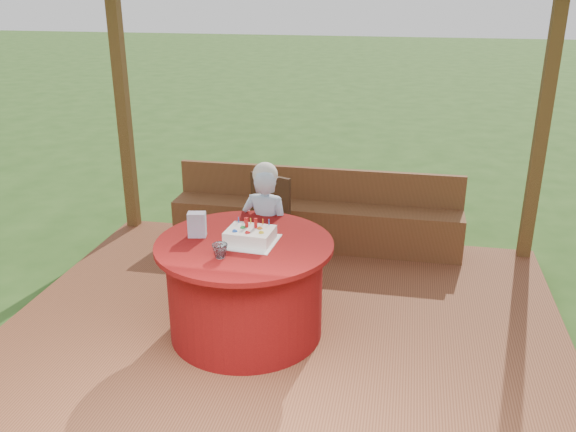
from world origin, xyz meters
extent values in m
plane|color=#294E1A|center=(0.00, 0.00, 0.00)|extent=(60.00, 60.00, 0.00)
cube|color=brown|center=(0.00, 0.00, 0.06)|extent=(4.50, 4.00, 0.12)
cube|color=brown|center=(-2.13, 1.88, 1.42)|extent=(0.12, 0.12, 2.60)
cube|color=brown|center=(2.13, 1.88, 1.42)|extent=(0.12, 0.12, 2.60)
cube|color=brown|center=(0.00, 1.70, 0.34)|extent=(3.00, 0.42, 0.45)
cube|color=brown|center=(0.00, 1.88, 0.75)|extent=(3.00, 0.06, 0.35)
cylinder|color=maroon|center=(-0.27, -0.09, 0.49)|extent=(1.19, 1.19, 0.74)
cylinder|color=maroon|center=(-0.27, -0.09, 0.88)|extent=(1.35, 1.35, 0.04)
cube|color=#3A2312|center=(-0.45, 1.06, 0.56)|extent=(0.58, 0.58, 0.05)
cylinder|color=#3A2312|center=(-0.68, 0.96, 0.34)|extent=(0.04, 0.04, 0.44)
cylinder|color=#3A2312|center=(-0.35, 0.83, 0.34)|extent=(0.04, 0.04, 0.44)
cylinder|color=#3A2312|center=(-0.54, 1.29, 0.34)|extent=(0.04, 0.04, 0.44)
cylinder|color=#3A2312|center=(-0.22, 1.16, 0.34)|extent=(0.04, 0.04, 0.44)
cube|color=#3A2312|center=(-0.37, 1.24, 0.79)|extent=(0.43, 0.20, 0.45)
imported|color=#9FC2EC|center=(-0.25, 0.54, 0.71)|extent=(0.46, 0.33, 1.18)
sphere|color=white|center=(-0.25, 0.54, 1.24)|extent=(0.21, 0.21, 0.21)
cube|color=white|center=(-0.22, -0.08, 0.90)|extent=(0.42, 0.42, 0.01)
cube|color=white|center=(-0.22, -0.08, 0.95)|extent=(0.36, 0.30, 0.10)
cylinder|color=red|center=(-0.26, -0.04, 1.04)|extent=(0.03, 0.03, 0.08)
cylinder|color=red|center=(-0.19, -0.04, 1.04)|extent=(0.03, 0.03, 0.08)
sphere|color=blue|center=(-0.32, -0.14, 1.01)|extent=(0.04, 0.04, 0.04)
sphere|color=red|center=(-0.22, -0.15, 1.01)|extent=(0.04, 0.04, 0.04)
sphere|color=yellow|center=(-0.12, -0.13, 1.01)|extent=(0.04, 0.04, 0.04)
sphere|color=green|center=(-0.28, -0.06, 1.01)|extent=(0.04, 0.04, 0.04)
sphere|color=orange|center=(-0.15, -0.05, 1.01)|extent=(0.04, 0.04, 0.04)
cube|color=#D187BE|center=(-0.65, -0.05, 0.99)|extent=(0.15, 0.11, 0.19)
imported|color=silver|center=(-0.36, -0.39, 0.95)|extent=(0.15, 0.15, 0.10)
camera|label=1|loc=(0.88, -4.16, 2.73)|focal=38.00mm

